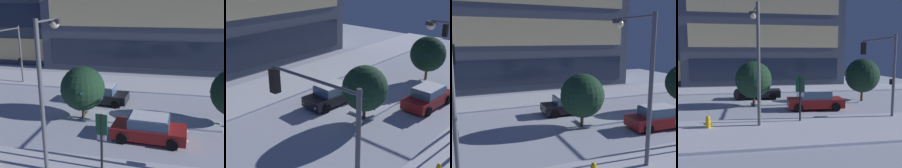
% 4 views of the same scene
% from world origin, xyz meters
% --- Properties ---
extents(ground, '(52.00, 52.00, 0.00)m').
position_xyz_m(ground, '(0.00, 0.00, 0.00)').
color(ground, silver).
extents(curb_strip_far, '(52.00, 5.20, 0.14)m').
position_xyz_m(curb_strip_far, '(0.00, 8.14, 0.07)').
color(curb_strip_far, silver).
rests_on(curb_strip_far, ground).
extents(median_strip, '(9.00, 1.80, 0.14)m').
position_xyz_m(median_strip, '(4.49, -0.32, 0.07)').
color(median_strip, silver).
rests_on(median_strip, ground).
extents(car_near, '(4.41, 2.23, 1.49)m').
position_xyz_m(car_near, '(4.59, -2.94, 0.71)').
color(car_near, maroon).
rests_on(car_near, ground).
extents(car_far, '(4.49, 2.24, 1.49)m').
position_xyz_m(car_far, '(0.39, 2.51, 0.71)').
color(car_far, black).
rests_on(car_far, ground).
extents(traffic_light_corner_near_left, '(0.32, 4.73, 5.96)m').
position_xyz_m(traffic_light_corner_near_left, '(-7.93, -4.52, 4.12)').
color(traffic_light_corner_near_left, '#565960').
rests_on(traffic_light_corner_near_left, ground).
extents(decorated_tree_median, '(2.99, 3.03, 3.66)m').
position_xyz_m(decorated_tree_median, '(-0.04, -0.74, 2.16)').
color(decorated_tree_median, '#473323').
rests_on(decorated_tree_median, ground).
extents(decorated_tree_left_of_median, '(3.13, 3.06, 3.86)m').
position_xyz_m(decorated_tree_left_of_median, '(9.70, -0.22, 2.32)').
color(decorated_tree_left_of_median, '#473323').
rests_on(decorated_tree_left_of_median, ground).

